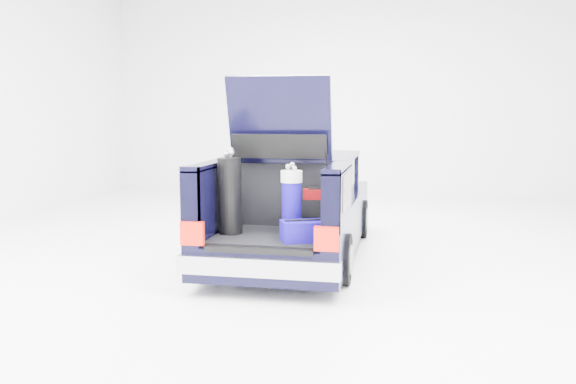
% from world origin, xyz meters
% --- Properties ---
extents(ground, '(14.00, 14.00, 0.00)m').
position_xyz_m(ground, '(0.00, 0.00, 0.00)').
color(ground, white).
rests_on(ground, ground).
extents(car, '(1.87, 4.65, 2.47)m').
position_xyz_m(car, '(-0.00, 0.11, 0.67)').
color(car, black).
rests_on(car, ground).
extents(red_suitcase, '(0.35, 0.25, 0.55)m').
position_xyz_m(red_suitcase, '(0.50, -1.22, 0.86)').
color(red_suitcase, '#650306').
rests_on(red_suitcase, car).
extents(black_golf_bag, '(0.32, 0.34, 1.01)m').
position_xyz_m(black_golf_bag, '(-0.50, -1.51, 1.06)').
color(black_golf_bag, black).
rests_on(black_golf_bag, car).
extents(blue_golf_bag, '(0.27, 0.27, 0.85)m').
position_xyz_m(blue_golf_bag, '(0.22, -1.38, 0.99)').
color(blue_golf_bag, black).
rests_on(blue_golf_bag, car).
extents(blue_duffel, '(0.56, 0.47, 0.25)m').
position_xyz_m(blue_duffel, '(0.42, -1.76, 0.72)').
color(blue_duffel, '#130580').
rests_on(blue_duffel, car).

